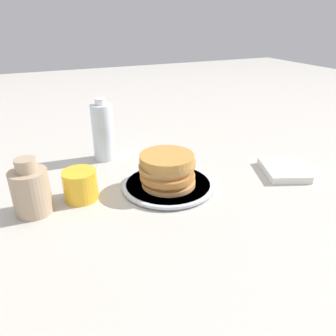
% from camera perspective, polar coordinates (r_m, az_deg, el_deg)
% --- Properties ---
extents(ground_plane, '(4.00, 4.00, 0.00)m').
position_cam_1_polar(ground_plane, '(0.85, -1.91, -2.94)').
color(ground_plane, '#BCB7AD').
extents(plate, '(0.23, 0.23, 0.01)m').
position_cam_1_polar(plate, '(0.83, -0.00, -2.93)').
color(plate, silver).
rests_on(plate, ground_plane).
extents(pancake_stack, '(0.15, 0.14, 0.08)m').
position_cam_1_polar(pancake_stack, '(0.81, -0.10, -0.24)').
color(pancake_stack, tan).
rests_on(pancake_stack, plate).
extents(juice_glass, '(0.08, 0.08, 0.07)m').
position_cam_1_polar(juice_glass, '(0.80, -15.02, -2.89)').
color(juice_glass, yellow).
rests_on(juice_glass, ground_plane).
extents(cream_jug, '(0.08, 0.08, 0.13)m').
position_cam_1_polar(cream_jug, '(0.77, -22.78, -3.57)').
color(cream_jug, tan).
rests_on(cream_jug, ground_plane).
extents(water_bottle_near, '(0.06, 0.06, 0.18)m').
position_cam_1_polar(water_bottle_near, '(0.99, -11.26, 6.22)').
color(water_bottle_near, silver).
rests_on(water_bottle_near, ground_plane).
extents(napkin, '(0.17, 0.15, 0.02)m').
position_cam_1_polar(napkin, '(0.96, 19.46, -0.29)').
color(napkin, white).
rests_on(napkin, ground_plane).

